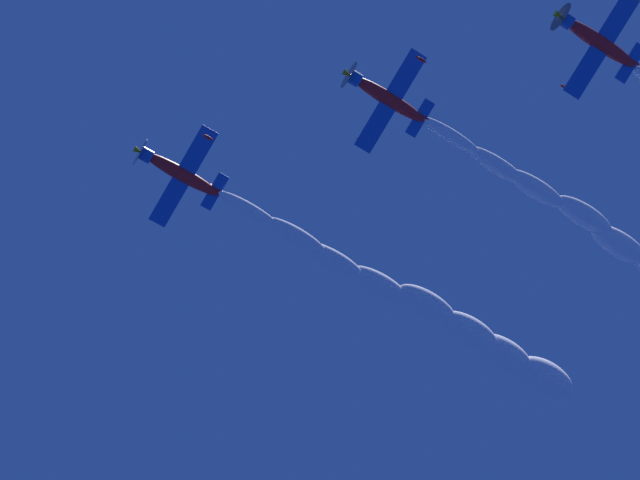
% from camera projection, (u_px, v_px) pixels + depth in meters
% --- Properties ---
extents(airplane_lead, '(9.36, 8.70, 3.42)m').
position_uv_depth(airplane_lead, '(179.00, 172.00, 86.50)').
color(airplane_lead, red).
extents(airplane_left_wingman, '(9.35, 8.79, 3.29)m').
position_uv_depth(airplane_left_wingman, '(386.00, 97.00, 85.49)').
color(airplane_left_wingman, red).
extents(airplane_right_wingman, '(9.36, 8.81, 3.28)m').
position_uv_depth(airplane_right_wingman, '(597.00, 41.00, 82.39)').
color(airplane_right_wingman, red).
extents(smoke_trail_lead, '(20.78, 37.67, 3.70)m').
position_uv_depth(smoke_trail_lead, '(455.00, 325.00, 93.55)').
color(smoke_trail_lead, white).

